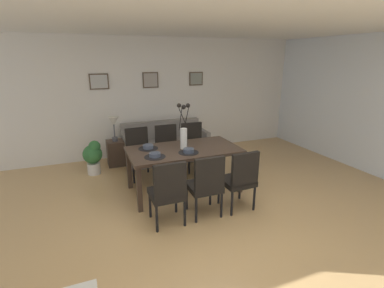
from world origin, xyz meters
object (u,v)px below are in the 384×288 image
(dining_chair_far_left, at_px, (206,183))
(bowl_far_left, at_px, (189,150))
(dining_table, at_px, (184,153))
(side_table, at_px, (116,153))
(sofa, at_px, (165,146))
(potted_plant, at_px, (93,156))
(dining_chair_mid_left, at_px, (240,177))
(bowl_near_left, at_px, (155,154))
(dining_chair_near_left, at_px, (168,190))
(bowl_near_right, at_px, (148,146))
(framed_picture_center, at_px, (151,80))
(framed_picture_right, at_px, (196,79))
(dining_chair_far_right, at_px, (168,147))
(dining_chair_mid_right, at_px, (193,144))
(centerpiece_vase, at_px, (184,132))
(table_lamp, at_px, (114,123))
(framed_picture_left, at_px, (99,82))
(dining_chair_near_right, at_px, (139,150))

(dining_chair_far_left, xyz_separation_m, bowl_far_left, (0.00, 0.67, 0.27))
(dining_table, height_order, side_table, dining_table)
(sofa, xyz_separation_m, potted_plant, (-1.52, -0.33, 0.09))
(dining_chair_mid_left, distance_m, bowl_near_left, 1.30)
(dining_table, distance_m, bowl_far_left, 0.25)
(dining_chair_near_left, bearing_deg, potted_plant, 110.57)
(bowl_near_right, xyz_separation_m, framed_picture_center, (0.54, 1.88, 0.91))
(dining_chair_mid_left, relative_size, bowl_far_left, 5.41)
(side_table, relative_size, potted_plant, 0.78)
(dining_table, bearing_deg, framed_picture_right, 62.72)
(dining_chair_far_right, xyz_separation_m, potted_plant, (-1.36, 0.41, -0.14))
(dining_chair_far_right, relative_size, dining_chair_mid_right, 1.00)
(centerpiece_vase, distance_m, table_lamp, 1.88)
(framed_picture_right, bearing_deg, framed_picture_left, -180.00)
(dining_table, distance_m, dining_chair_mid_left, 1.06)
(bowl_near_right, relative_size, table_lamp, 0.33)
(side_table, bearing_deg, framed_picture_right, 13.13)
(dining_table, height_order, bowl_far_left, bowl_far_left)
(centerpiece_vase, xyz_separation_m, bowl_near_right, (-0.54, 0.22, -0.24))
(dining_table, distance_m, table_lamp, 1.89)
(dining_chair_mid_left, height_order, dining_chair_mid_right, same)
(dining_chair_near_right, relative_size, dining_chair_far_right, 1.00)
(bowl_near_right, xyz_separation_m, potted_plant, (-0.84, 1.08, -0.41))
(centerpiece_vase, xyz_separation_m, table_lamp, (-0.91, 1.64, -0.13))
(potted_plant, bearing_deg, bowl_near_right, -52.16)
(dining_chair_mid_right, distance_m, framed_picture_left, 2.34)
(dining_table, relative_size, potted_plant, 2.69)
(bowl_near_left, distance_m, bowl_far_left, 0.54)
(sofa, bearing_deg, framed_picture_center, 106.96)
(dining_chair_near_right, distance_m, dining_chair_far_right, 0.56)
(dining_chair_mid_right, height_order, bowl_far_left, dining_chair_mid_right)
(dining_chair_mid_right, bearing_deg, dining_chair_near_right, -179.44)
(centerpiece_vase, xyz_separation_m, side_table, (-0.91, 1.64, -0.76))
(sofa, bearing_deg, dining_chair_mid_right, -63.22)
(table_lamp, bearing_deg, dining_chair_near_left, -82.01)
(dining_table, xyz_separation_m, bowl_near_right, (-0.54, 0.22, 0.12))
(dining_chair_near_left, distance_m, bowl_near_left, 0.74)
(bowl_far_left, bearing_deg, dining_chair_far_left, -90.01)
(dining_table, xyz_separation_m, dining_chair_far_right, (-0.01, 0.88, -0.15))
(dining_chair_far_right, bearing_deg, framed_picture_center, 89.44)
(dining_table, distance_m, bowl_near_right, 0.59)
(dining_chair_near_left, height_order, dining_chair_far_left, same)
(dining_chair_near_left, bearing_deg, framed_picture_left, 100.04)
(framed_picture_left, bearing_deg, dining_chair_near_left, -79.96)
(side_table, bearing_deg, dining_table, -60.97)
(dining_chair_near_left, distance_m, sofa, 2.63)
(sofa, bearing_deg, centerpiece_vase, -95.16)
(dining_chair_mid_left, distance_m, framed_picture_right, 3.27)
(dining_chair_near_left, height_order, dining_chair_near_right, same)
(bowl_far_left, xyz_separation_m, side_table, (-0.91, 1.85, -0.52))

